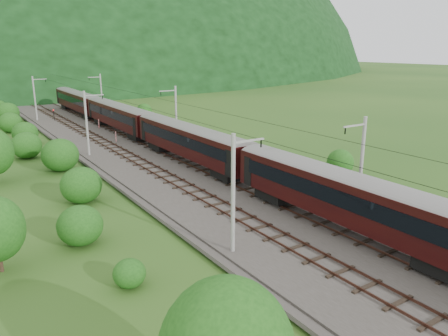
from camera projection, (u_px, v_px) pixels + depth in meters
ground at (301, 234)px, 32.61m from camera, size 600.00×600.00×0.00m
railbed at (227, 195)px, 40.61m from camera, size 14.00×220.00×0.30m
track_left at (205, 198)px, 39.28m from camera, size 2.40×220.00×0.27m
track_right at (248, 188)px, 41.82m from camera, size 2.40×220.00×0.27m
catenary_left at (87, 122)px, 53.89m from camera, size 2.54×192.28×8.00m
catenary_right at (176, 114)px, 60.37m from camera, size 2.54×192.28×8.00m
overhead_wires at (227, 121)px, 38.74m from camera, size 4.83×198.00×0.03m
train at (149, 122)px, 59.15m from camera, size 3.03×145.41×5.27m
hazard_post_near at (116, 136)px, 62.47m from camera, size 0.16×0.16×1.49m
hazard_post_far at (99, 124)px, 72.46m from camera, size 0.16×0.16×1.54m
signal at (54, 114)px, 80.52m from camera, size 0.21×0.21×1.94m
vegetation_left at (69, 193)px, 34.40m from camera, size 13.46×146.70×6.57m
vegetation_right at (267, 149)px, 54.19m from camera, size 6.46×96.51×2.75m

